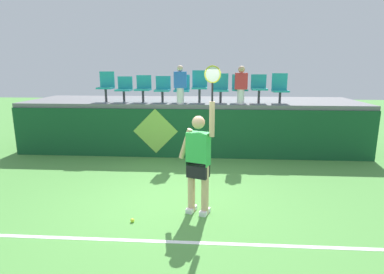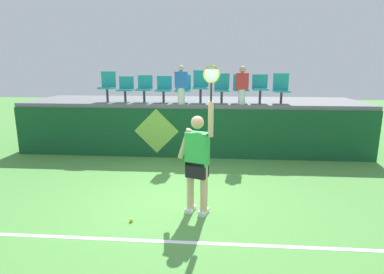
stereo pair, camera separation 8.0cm
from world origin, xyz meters
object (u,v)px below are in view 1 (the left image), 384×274
object	(u,v)px
stadium_chair_3	(163,88)
stadium_chair_8	(259,87)
stadium_chair_6	(221,87)
water_bottle	(179,100)
stadium_chair_1	(124,88)
stadium_chair_2	(143,87)
stadium_chair_5	(200,85)
spectator_0	(241,85)
stadium_chair_7	(240,87)
stadium_chair_4	(182,88)
stadium_chair_9	(280,87)
tennis_ball	(132,220)
tennis_player	(199,160)
stadium_chair_0	(106,85)
spectator_1	(180,84)

from	to	relation	value
stadium_chair_3	stadium_chair_8	distance (m)	2.80
stadium_chair_6	water_bottle	bearing A→B (deg)	-156.25
stadium_chair_1	stadium_chair_3	size ratio (longest dim) A/B	0.98
stadium_chair_8	stadium_chair_2	bearing A→B (deg)	179.99
stadium_chair_3	stadium_chair_5	distance (m)	1.09
stadium_chair_2	spectator_0	size ratio (longest dim) A/B	0.75
stadium_chair_7	stadium_chair_8	size ratio (longest dim) A/B	1.00
stadium_chair_3	stadium_chair_4	xyz separation A→B (m)	(0.57, 0.00, 0.01)
stadium_chair_8	stadium_chair_9	world-z (taller)	stadium_chair_9
tennis_ball	stadium_chair_8	xyz separation A→B (m)	(2.63, 4.51, 1.94)
tennis_player	tennis_ball	size ratio (longest dim) A/B	38.80
stadium_chair_5	stadium_chair_0	bearing A→B (deg)	-179.95
tennis_ball	stadium_chair_3	size ratio (longest dim) A/B	0.09
stadium_chair_5	spectator_1	size ratio (longest dim) A/B	0.87
stadium_chair_2	stadium_chair_7	distance (m)	2.83
tennis_ball	stadium_chair_0	xyz separation A→B (m)	(-1.87, 4.51, 1.98)
stadium_chair_3	spectator_1	bearing A→B (deg)	-39.50
stadium_chair_0	tennis_player	bearing A→B (deg)	-54.15
stadium_chair_1	stadium_chair_5	distance (m)	2.24
stadium_chair_7	stadium_chair_8	bearing A→B (deg)	-0.25
stadium_chair_0	stadium_chair_6	distance (m)	3.40
stadium_chair_3	stadium_chair_6	size ratio (longest dim) A/B	0.91
stadium_chair_0	stadium_chair_6	bearing A→B (deg)	0.02
stadium_chair_9	spectator_1	world-z (taller)	spectator_1
stadium_chair_1	stadium_chair_4	size ratio (longest dim) A/B	0.93
stadium_chair_4	stadium_chair_1	bearing A→B (deg)	-179.76
stadium_chair_2	spectator_0	world-z (taller)	spectator_0
tennis_ball	stadium_chair_0	size ratio (longest dim) A/B	0.07
stadium_chair_3	spectator_1	world-z (taller)	spectator_1
stadium_chair_2	spectator_1	size ratio (longest dim) A/B	0.73
tennis_player	stadium_chair_5	world-z (taller)	tennis_player
spectator_1	stadium_chair_3	bearing A→B (deg)	140.50
stadium_chair_6	tennis_ball	bearing A→B (deg)	-108.70
tennis_player	stadium_chair_0	bearing A→B (deg)	125.85
stadium_chair_7	stadium_chair_9	world-z (taller)	stadium_chair_9
tennis_player	stadium_chair_5	distance (m)	4.22
water_bottle	stadium_chair_5	distance (m)	0.85
stadium_chair_2	stadium_chair_4	size ratio (longest dim) A/B	0.98
spectator_0	spectator_1	distance (m)	1.68
stadium_chair_7	stadium_chair_9	size ratio (longest dim) A/B	0.96
stadium_chair_5	stadium_chair_8	xyz separation A→B (m)	(1.71, -0.01, -0.05)
water_bottle	spectator_1	size ratio (longest dim) A/B	0.21
stadium_chair_2	stadium_chair_3	distance (m)	0.58
stadium_chair_2	spectator_1	xyz separation A→B (m)	(1.15, -0.47, 0.12)
stadium_chair_4	stadium_chair_5	size ratio (longest dim) A/B	0.86
stadium_chair_1	spectator_1	xyz separation A→B (m)	(1.72, -0.47, 0.14)
tennis_ball	stadium_chair_7	bearing A→B (deg)	65.25
tennis_ball	spectator_0	distance (m)	5.03
stadium_chair_2	stadium_chair_9	world-z (taller)	stadium_chair_9
tennis_player	stadium_chair_3	bearing A→B (deg)	107.10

